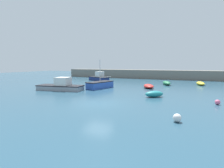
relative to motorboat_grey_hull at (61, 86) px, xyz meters
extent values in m
cube|color=#284C60|center=(8.40, -5.36, -0.69)|extent=(120.00, 120.00, 0.20)
cube|color=slate|center=(8.40, 24.06, 0.47)|extent=(45.02, 3.47, 2.12)
cube|color=gray|center=(-0.13, -0.02, -0.30)|extent=(6.42, 2.97, 0.57)
cube|color=black|center=(-0.13, -0.02, 0.04)|extent=(6.54, 3.03, 0.12)
cube|color=silver|center=(0.32, 0.04, 0.59)|extent=(1.99, 2.03, 1.21)
ellipsoid|color=teal|center=(12.66, -0.29, -0.26)|extent=(2.26, 2.02, 0.67)
cube|color=#2D56B7|center=(4.16, 3.68, -0.14)|extent=(2.76, 4.64, 0.90)
cube|color=black|center=(4.16, 3.68, 0.37)|extent=(2.82, 4.73, 0.12)
cylinder|color=silver|center=(4.16, 3.68, 1.97)|extent=(0.09, 0.09, 3.33)
cylinder|color=silver|center=(4.51, 4.89, 0.99)|extent=(0.78, 2.43, 0.07)
cube|color=navy|center=(-1.28, 14.12, -0.22)|extent=(5.24, 3.79, 0.74)
cube|color=black|center=(-1.28, 14.12, 0.20)|extent=(5.34, 3.86, 0.12)
cube|color=silver|center=(-0.95, 13.95, 0.78)|extent=(1.94, 1.87, 1.26)
ellipsoid|color=#287A4C|center=(12.90, 11.91, -0.28)|extent=(2.04, 3.08, 0.63)
ellipsoid|color=red|center=(10.79, 6.64, -0.30)|extent=(2.36, 3.26, 0.58)
ellipsoid|color=yellow|center=(18.32, 13.86, -0.31)|extent=(1.56, 3.33, 0.57)
sphere|color=#EA668C|center=(18.41, -1.84, -0.37)|extent=(0.45, 0.45, 0.45)
sphere|color=white|center=(15.25, -8.12, -0.33)|extent=(0.52, 0.52, 0.52)
camera|label=1|loc=(15.46, -19.39, 3.00)|focal=28.00mm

